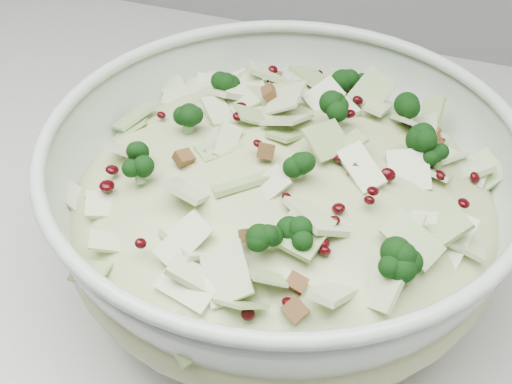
% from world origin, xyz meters
% --- Properties ---
extents(mixing_bowl, '(0.33, 0.33, 0.13)m').
position_xyz_m(mixing_bowl, '(0.21, 1.60, 0.97)').
color(mixing_bowl, '#B8CAB9').
rests_on(mixing_bowl, counter).
extents(salad, '(0.38, 0.38, 0.13)m').
position_xyz_m(salad, '(0.21, 1.60, 0.99)').
color(salad, '#BBBF83').
rests_on(salad, mixing_bowl).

